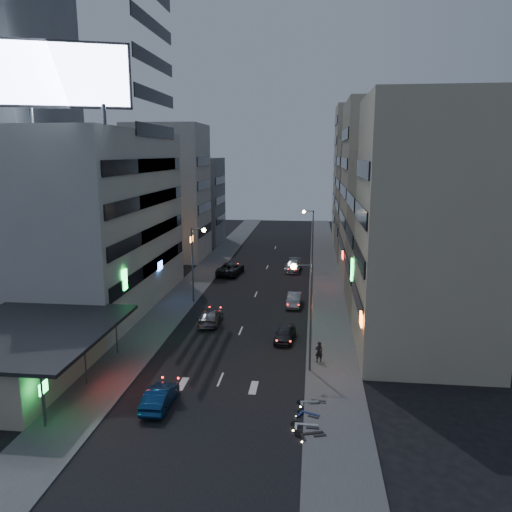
% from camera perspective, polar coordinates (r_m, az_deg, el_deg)
% --- Properties ---
extents(ground, '(180.00, 180.00, 0.00)m').
position_cam_1_polar(ground, '(33.11, -5.42, -16.83)').
color(ground, black).
rests_on(ground, ground).
extents(sidewalk_left, '(4.00, 120.00, 0.12)m').
position_cam_1_polar(sidewalk_left, '(62.16, -6.94, -3.07)').
color(sidewalk_left, '#4C4C4F').
rests_on(sidewalk_left, ground).
extents(sidewalk_right, '(4.00, 120.00, 0.12)m').
position_cam_1_polar(sidewalk_right, '(60.52, 7.99, -3.50)').
color(sidewalk_right, '#4C4C4F').
rests_on(sidewalk_right, ground).
extents(food_court, '(11.00, 13.00, 3.88)m').
position_cam_1_polar(food_court, '(39.03, -25.56, -10.21)').
color(food_court, '#B3A98C').
rests_on(food_court, ground).
extents(white_building, '(14.00, 24.00, 18.00)m').
position_cam_1_polar(white_building, '(54.16, -18.99, 3.84)').
color(white_building, '#B8B7B3').
rests_on(white_building, ground).
extents(grey_tower, '(10.00, 14.00, 34.00)m').
position_cam_1_polar(grey_tower, '(60.74, -26.11, 11.66)').
color(grey_tower, gray).
rests_on(grey_tower, ground).
extents(shophouse_near, '(10.00, 11.00, 20.00)m').
position_cam_1_polar(shophouse_near, '(40.30, 19.01, 2.79)').
color(shophouse_near, '#B3A98C').
rests_on(shophouse_near, ground).
extents(shophouse_mid, '(11.00, 12.00, 16.00)m').
position_cam_1_polar(shophouse_mid, '(51.84, 16.75, 2.54)').
color(shophouse_mid, gray).
rests_on(shophouse_mid, ground).
extents(shophouse_far, '(10.00, 14.00, 22.00)m').
position_cam_1_polar(shophouse_far, '(64.20, 14.47, 7.03)').
color(shophouse_far, '#B3A98C').
rests_on(shophouse_far, ground).
extents(far_left_a, '(11.00, 10.00, 20.00)m').
position_cam_1_polar(far_left_a, '(76.81, -10.00, 7.17)').
color(far_left_a, '#B8B7B3').
rests_on(far_left_a, ground).
extents(far_left_b, '(12.00, 10.00, 15.00)m').
position_cam_1_polar(far_left_b, '(89.64, -7.89, 6.25)').
color(far_left_b, gray).
rests_on(far_left_b, ground).
extents(far_right_a, '(11.00, 12.00, 18.00)m').
position_cam_1_polar(far_right_a, '(79.25, 13.32, 6.44)').
color(far_right_a, gray).
rests_on(far_right_a, ground).
extents(far_right_b, '(12.00, 12.00, 24.00)m').
position_cam_1_polar(far_right_b, '(93.01, 12.73, 9.05)').
color(far_right_b, '#B3A98C').
rests_on(far_right_b, ground).
extents(billboard, '(9.52, 3.75, 6.20)m').
position_cam_1_polar(billboard, '(43.37, -21.05, 18.73)').
color(billboard, '#595B60').
rests_on(billboard, white_building).
extents(street_lamp_right_near, '(1.60, 0.44, 8.02)m').
position_cam_1_polar(street_lamp_right_near, '(35.96, 5.70, -5.21)').
color(street_lamp_right_near, '#595B60').
rests_on(street_lamp_right_near, sidewalk_right).
extents(street_lamp_left, '(1.60, 0.44, 8.02)m').
position_cam_1_polar(street_lamp_left, '(52.91, -6.88, 0.23)').
color(street_lamp_left, '#595B60').
rests_on(street_lamp_left, sidewalk_left).
extents(street_lamp_right_far, '(1.60, 0.44, 8.02)m').
position_cam_1_polar(street_lamp_right_far, '(69.21, 6.20, 2.94)').
color(street_lamp_right_far, '#595B60').
rests_on(street_lamp_right_far, sidewalk_right).
extents(parked_car_right_near, '(1.98, 3.92, 1.28)m').
position_cam_1_polar(parked_car_right_near, '(43.21, 3.34, -8.85)').
color(parked_car_right_near, '#292A2F').
rests_on(parked_car_right_near, ground).
extents(parked_car_right_mid, '(1.57, 4.10, 1.33)m').
position_cam_1_polar(parked_car_right_mid, '(52.75, 4.37, -5.02)').
color(parked_car_right_mid, '#A2A4AA').
rests_on(parked_car_right_mid, ground).
extents(parked_car_left, '(3.36, 6.09, 1.62)m').
position_cam_1_polar(parked_car_left, '(66.15, -2.93, -1.43)').
color(parked_car_left, '#25262A').
rests_on(parked_car_left, ground).
extents(parked_car_right_far, '(2.35, 5.13, 1.45)m').
position_cam_1_polar(parked_car_right_far, '(68.16, 4.27, -1.13)').
color(parked_car_right_far, '#A3A6AB').
rests_on(parked_car_right_far, ground).
extents(road_car_blue, '(1.45, 4.14, 1.36)m').
position_cam_1_polar(road_car_blue, '(33.29, -10.93, -15.51)').
color(road_car_blue, navy).
rests_on(road_car_blue, ground).
extents(road_car_silver, '(2.08, 4.78, 1.37)m').
position_cam_1_polar(road_car_silver, '(47.53, -5.26, -6.90)').
color(road_car_silver, gray).
rests_on(road_car_silver, ground).
extents(person, '(0.69, 0.57, 1.64)m').
position_cam_1_polar(person, '(38.96, 7.20, -10.81)').
color(person, black).
rests_on(person, sidewalk_right).
extents(scooter_black_a, '(1.28, 2.17, 1.26)m').
position_cam_1_polar(scooter_black_a, '(30.28, 7.71, -18.19)').
color(scooter_black_a, black).
rests_on(scooter_black_a, sidewalk_right).
extents(scooter_silver_a, '(0.75, 2.08, 1.26)m').
position_cam_1_polar(scooter_silver_a, '(30.85, 7.22, -17.57)').
color(scooter_silver_a, silver).
rests_on(scooter_silver_a, sidewalk_right).
extents(scooter_blue, '(1.28, 1.99, 1.15)m').
position_cam_1_polar(scooter_blue, '(31.82, 7.46, -16.71)').
color(scooter_blue, navy).
rests_on(scooter_blue, sidewalk_right).
extents(scooter_black_b, '(0.74, 1.67, 0.99)m').
position_cam_1_polar(scooter_black_b, '(33.54, 8.08, -15.32)').
color(scooter_black_b, black).
rests_on(scooter_black_b, sidewalk_right).
extents(scooter_silver_b, '(0.85, 1.85, 1.09)m').
position_cam_1_polar(scooter_silver_b, '(33.48, 7.22, -15.25)').
color(scooter_silver_b, '#9A9CA1').
rests_on(scooter_silver_b, sidewalk_right).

